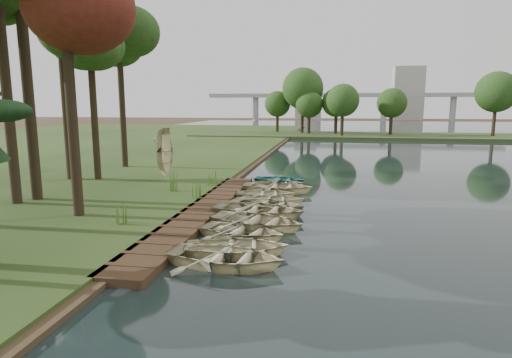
% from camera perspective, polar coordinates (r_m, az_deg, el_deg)
% --- Properties ---
extents(ground, '(300.00, 300.00, 0.00)m').
position_cam_1_polar(ground, '(18.87, -2.46, -4.99)').
color(ground, '#3D2F1D').
extents(boardwalk, '(1.60, 16.00, 0.30)m').
position_cam_1_polar(boardwalk, '(19.23, -7.14, -4.32)').
color(boardwalk, '#382515').
rests_on(boardwalk, ground).
extents(peninsula, '(50.00, 14.00, 0.45)m').
position_cam_1_polar(peninsula, '(68.11, 13.30, 5.65)').
color(peninsula, '#31421D').
rests_on(peninsula, ground).
extents(far_trees, '(45.60, 5.60, 8.80)m').
position_cam_1_polar(far_trees, '(67.86, 10.65, 10.97)').
color(far_trees, black).
rests_on(far_trees, peninsula).
extents(bridge, '(95.90, 4.00, 8.60)m').
position_cam_1_polar(bridge, '(138.11, 13.52, 10.44)').
color(bridge, '#A5A5A0').
rests_on(bridge, ground).
extents(building_a, '(10.00, 8.00, 18.00)m').
position_cam_1_polar(building_a, '(160.03, 19.54, 10.71)').
color(building_a, '#A5A5A0').
rests_on(building_a, ground).
extents(building_b, '(8.00, 8.00, 12.00)m').
position_cam_1_polar(building_b, '(163.08, 6.78, 10.11)').
color(building_b, '#A5A5A0').
rests_on(building_b, ground).
extents(rowboat_0, '(3.86, 2.97, 0.74)m').
position_cam_1_polar(rowboat_0, '(13.00, -4.04, -9.96)').
color(rowboat_0, '#C6BC8F').
rests_on(rowboat_0, water).
extents(rowboat_1, '(3.73, 2.96, 0.69)m').
position_cam_1_polar(rowboat_1, '(13.87, -2.54, -8.77)').
color(rowboat_1, '#C6BC8F').
rests_on(rowboat_1, water).
extents(rowboat_2, '(3.72, 3.07, 0.67)m').
position_cam_1_polar(rowboat_2, '(15.59, -1.84, -6.71)').
color(rowboat_2, '#C6BC8F').
rests_on(rowboat_2, water).
extents(rowboat_3, '(4.32, 3.54, 0.78)m').
position_cam_1_polar(rowboat_3, '(16.74, 0.15, -5.34)').
color(rowboat_3, '#C6BC8F').
rests_on(rowboat_3, water).
extents(rowboat_4, '(4.37, 3.39, 0.83)m').
position_cam_1_polar(rowboat_4, '(18.38, 0.33, -3.89)').
color(rowboat_4, '#C6BC8F').
rests_on(rowboat_4, water).
extents(rowboat_5, '(4.09, 3.34, 0.74)m').
position_cam_1_polar(rowboat_5, '(19.54, 1.44, -3.20)').
color(rowboat_5, '#C6BC8F').
rests_on(rowboat_5, water).
extents(rowboat_6, '(3.28, 2.48, 0.64)m').
position_cam_1_polar(rowboat_6, '(20.79, 2.23, -2.56)').
color(rowboat_6, '#C6BC8F').
rests_on(rowboat_6, water).
extents(rowboat_7, '(3.38, 2.62, 0.64)m').
position_cam_1_polar(rowboat_7, '(22.10, 1.35, -1.81)').
color(rowboat_7, '#C6BC8F').
rests_on(rowboat_7, water).
extents(rowboat_8, '(4.05, 3.02, 0.80)m').
position_cam_1_polar(rowboat_8, '(23.62, 2.93, -0.87)').
color(rowboat_8, '#C6BC8F').
rests_on(rowboat_8, water).
extents(rowboat_9, '(3.34, 2.65, 0.62)m').
position_cam_1_polar(rowboat_9, '(25.11, 2.99, -0.44)').
color(rowboat_9, '#C6BC8F').
rests_on(rowboat_9, water).
extents(rowboat_10, '(3.35, 2.56, 0.65)m').
position_cam_1_polar(rowboat_10, '(26.33, 3.19, 0.06)').
color(rowboat_10, teal).
rests_on(rowboat_10, water).
extents(stored_rowboat, '(3.39, 2.59, 0.66)m').
position_cam_1_polar(stored_rowboat, '(26.92, -11.84, 0.63)').
color(stored_rowboat, '#C6BC8F').
rests_on(stored_rowboat, bank).
extents(tree_4, '(3.90, 3.90, 10.01)m').
position_cam_1_polar(tree_4, '(28.30, -21.31, 16.71)').
color(tree_4, black).
rests_on(tree_4, bank).
extents(tree_6, '(4.34, 4.34, 11.41)m').
position_cam_1_polar(tree_6, '(33.62, -17.85, 17.78)').
color(tree_6, black).
rests_on(tree_6, bank).
extents(reeds_0, '(0.60, 0.60, 0.93)m').
position_cam_1_polar(reeds_0, '(17.29, -17.63, -4.21)').
color(reeds_0, '#3F661E').
rests_on(reeds_0, bank).
extents(reeds_1, '(0.60, 0.60, 1.14)m').
position_cam_1_polar(reeds_1, '(23.17, -10.80, -0.18)').
color(reeds_1, '#3F661E').
rests_on(reeds_1, bank).
extents(reeds_2, '(0.60, 0.60, 0.97)m').
position_cam_1_polar(reeds_2, '(21.26, -8.19, -1.24)').
color(reeds_2, '#3F661E').
rests_on(reeds_2, bank).
extents(reeds_3, '(0.60, 0.60, 0.91)m').
position_cam_1_polar(reeds_3, '(24.65, -5.71, 0.26)').
color(reeds_3, '#3F661E').
rests_on(reeds_3, bank).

